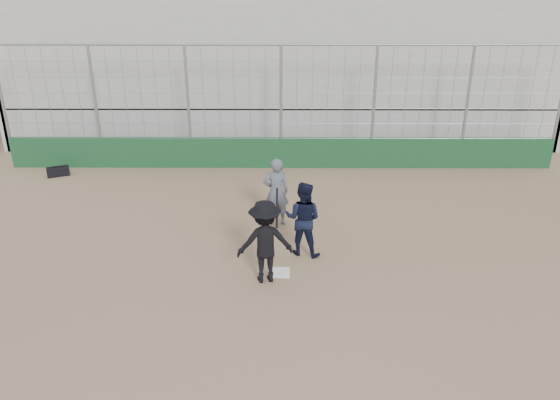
{
  "coord_description": "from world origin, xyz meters",
  "views": [
    {
      "loc": [
        0.06,
        -10.4,
        6.15
      ],
      "look_at": [
        0.0,
        1.4,
        1.15
      ],
      "focal_mm": 35.0,
      "sensor_mm": 36.0,
      "label": 1
    }
  ],
  "objects_px": {
    "batter_at_plate": "(265,242)",
    "equipment_bag": "(58,171)",
    "umpire": "(276,195)",
    "catcher_crouched": "(303,231)"
  },
  "relations": [
    {
      "from": "catcher_crouched",
      "to": "umpire",
      "type": "xyz_separation_m",
      "value": [
        -0.63,
        1.63,
        0.21
      ]
    },
    {
      "from": "catcher_crouched",
      "to": "batter_at_plate",
      "type": "bearing_deg",
      "value": -125.99
    },
    {
      "from": "batter_at_plate",
      "to": "equipment_bag",
      "type": "xyz_separation_m",
      "value": [
        -6.88,
        6.36,
        -0.77
      ]
    },
    {
      "from": "umpire",
      "to": "equipment_bag",
      "type": "xyz_separation_m",
      "value": [
        -7.08,
        3.59,
        -0.66
      ]
    },
    {
      "from": "equipment_bag",
      "to": "umpire",
      "type": "bearing_deg",
      "value": -26.88
    },
    {
      "from": "batter_at_plate",
      "to": "equipment_bag",
      "type": "bearing_deg",
      "value": 137.24
    },
    {
      "from": "batter_at_plate",
      "to": "catcher_crouched",
      "type": "bearing_deg",
      "value": 54.01
    },
    {
      "from": "umpire",
      "to": "equipment_bag",
      "type": "distance_m",
      "value": 7.96
    },
    {
      "from": "catcher_crouched",
      "to": "umpire",
      "type": "distance_m",
      "value": 1.76
    },
    {
      "from": "batter_at_plate",
      "to": "umpire",
      "type": "xyz_separation_m",
      "value": [
        0.2,
        2.78,
        -0.1
      ]
    }
  ]
}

